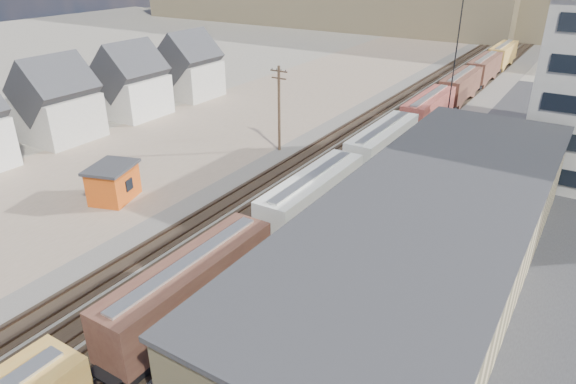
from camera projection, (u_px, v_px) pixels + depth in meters
The scene contains 10 objects.
ballast_bed at pixel (373, 144), 63.06m from camera, with size 18.00×200.00×0.06m, color #4C4742.
dirt_yard at pixel (195, 138), 65.04m from camera, with size 24.00×180.00×0.03m, color #786652.
asphalt_lot at pixel (551, 249), 41.02m from camera, with size 26.00×120.00×0.04m, color #232326.
rail_tracks at pixel (369, 142), 63.29m from camera, with size 11.40×200.00×0.24m.
freight_train at pixel (408, 125), 60.84m from camera, with size 3.00×119.74×4.46m.
warehouse at pixel (431, 240), 35.19m from camera, with size 12.40×40.40×7.25m.
utility_pole_north at pixel (279, 107), 58.77m from camera, with size 2.20×0.32×10.00m.
radio_mast at pixel (455, 60), 63.91m from camera, with size 1.20×0.16×18.00m.
townhouse_row at pixel (11, 117), 58.45m from camera, with size 8.15×68.16×10.47m.
maintenance_shed at pixel (113, 182), 48.36m from camera, with size 4.95×5.64×3.48m.
Camera 1 is at (22.86, -5.91, 21.75)m, focal length 32.00 mm.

